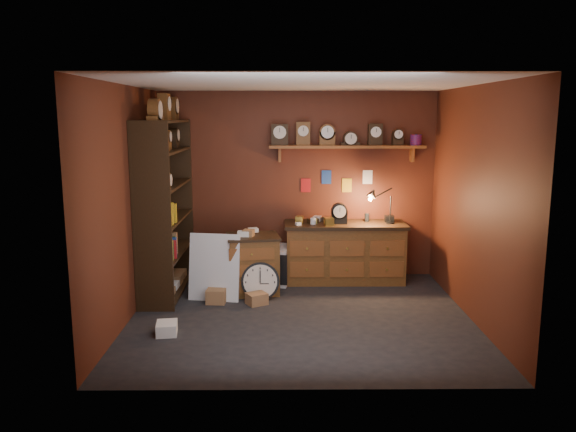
{
  "coord_description": "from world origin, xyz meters",
  "views": [
    {
      "loc": [
        -0.2,
        -6.34,
        2.36
      ],
      "look_at": [
        -0.14,
        0.35,
        1.15
      ],
      "focal_mm": 35.0,
      "sensor_mm": 36.0,
      "label": 1
    }
  ],
  "objects_px": {
    "low_cabinet": "(253,262)",
    "workbench": "(345,249)",
    "big_round_clock": "(260,281)",
    "shelving_unit": "(163,200)"
  },
  "relations": [
    {
      "from": "shelving_unit",
      "to": "big_round_clock",
      "type": "xyz_separation_m",
      "value": [
        1.29,
        -0.34,
        -1.01
      ]
    },
    {
      "from": "shelving_unit",
      "to": "low_cabinet",
      "type": "relative_size",
      "value": 2.94
    },
    {
      "from": "shelving_unit",
      "to": "workbench",
      "type": "relative_size",
      "value": 1.5
    },
    {
      "from": "workbench",
      "to": "big_round_clock",
      "type": "distance_m",
      "value": 1.46
    },
    {
      "from": "low_cabinet",
      "to": "big_round_clock",
      "type": "distance_m",
      "value": 0.37
    },
    {
      "from": "low_cabinet",
      "to": "workbench",
      "type": "bearing_deg",
      "value": 13.67
    },
    {
      "from": "shelving_unit",
      "to": "big_round_clock",
      "type": "relative_size",
      "value": 5.19
    },
    {
      "from": "big_round_clock",
      "to": "workbench",
      "type": "bearing_deg",
      "value": 35.14
    },
    {
      "from": "shelving_unit",
      "to": "low_cabinet",
      "type": "height_order",
      "value": "shelving_unit"
    },
    {
      "from": "low_cabinet",
      "to": "big_round_clock",
      "type": "relative_size",
      "value": 1.76
    }
  ]
}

